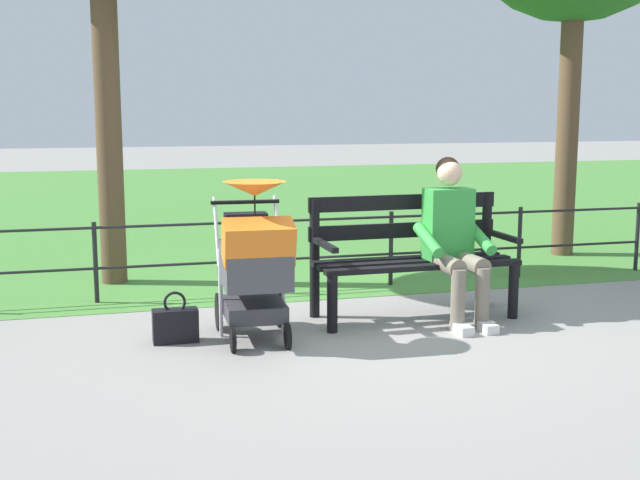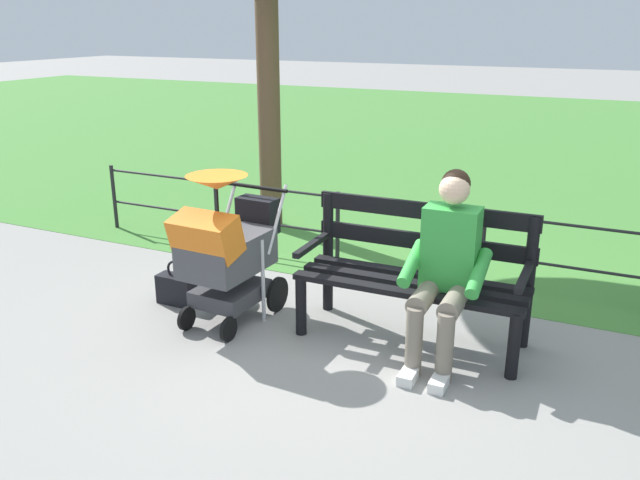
# 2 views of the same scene
# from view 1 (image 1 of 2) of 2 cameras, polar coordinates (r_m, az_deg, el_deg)

# --- Properties ---
(ground_plane) EXTENTS (60.00, 60.00, 0.00)m
(ground_plane) POSITION_cam_1_polar(r_m,az_deg,el_deg) (6.45, 3.07, -5.71)
(ground_plane) COLOR gray
(grass_lawn) EXTENTS (40.00, 16.00, 0.01)m
(grass_lawn) POSITION_cam_1_polar(r_m,az_deg,el_deg) (14.94, -7.65, 2.73)
(grass_lawn) COLOR #478438
(grass_lawn) RESTS_ON ground
(park_bench) EXTENTS (1.61, 0.62, 0.96)m
(park_bench) POSITION_cam_1_polar(r_m,az_deg,el_deg) (6.59, 6.30, -0.76)
(park_bench) COLOR black
(park_bench) RESTS_ON ground
(person_on_bench) EXTENTS (0.54, 0.74, 1.28)m
(person_on_bench) POSITION_cam_1_polar(r_m,az_deg,el_deg) (6.47, 9.25, 0.35)
(person_on_bench) COLOR slate
(person_on_bench) RESTS_ON ground
(stroller) EXTENTS (0.54, 0.91, 1.15)m
(stroller) POSITION_cam_1_polar(r_m,az_deg,el_deg) (5.86, -4.59, -1.30)
(stroller) COLOR black
(stroller) RESTS_ON ground
(handbag) EXTENTS (0.32, 0.14, 0.37)m
(handbag) POSITION_cam_1_polar(r_m,az_deg,el_deg) (5.97, -9.99, -5.80)
(handbag) COLOR black
(handbag) RESTS_ON ground
(park_fence) EXTENTS (6.72, 0.04, 0.70)m
(park_fence) POSITION_cam_1_polar(r_m,az_deg,el_deg) (7.51, 0.16, -0.33)
(park_fence) COLOR black
(park_fence) RESTS_ON ground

